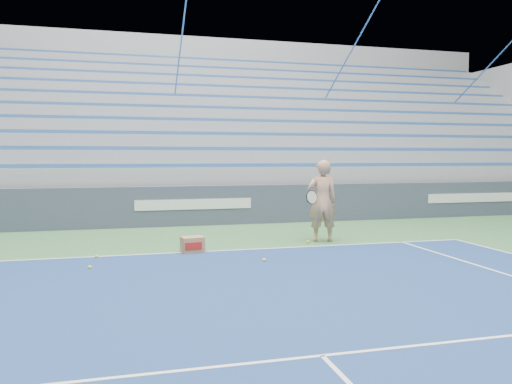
# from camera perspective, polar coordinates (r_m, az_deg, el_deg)

# --- Properties ---
(sponsor_barrier) EXTENTS (30.00, 0.32, 1.10)m
(sponsor_barrier) POSITION_cam_1_polar(r_m,az_deg,el_deg) (13.96, -7.14, -1.55)
(sponsor_barrier) COLOR #384256
(sponsor_barrier) RESTS_ON ground
(bleachers) EXTENTS (31.00, 9.15, 7.30)m
(bleachers) POSITION_cam_1_polar(r_m,az_deg,el_deg) (19.59, -9.33, 5.30)
(bleachers) COLOR #96999E
(bleachers) RESTS_ON ground
(tennis_player) EXTENTS (0.97, 0.89, 1.83)m
(tennis_player) POSITION_cam_1_polar(r_m,az_deg,el_deg) (11.23, 7.56, -1.03)
(tennis_player) COLOR tan
(tennis_player) RESTS_ON ground
(ball_box) EXTENTS (0.47, 0.39, 0.32)m
(ball_box) POSITION_cam_1_polar(r_m,az_deg,el_deg) (10.02, -7.27, -6.00)
(ball_box) COLOR #9F744D
(ball_box) RESTS_ON ground
(tennis_ball_0) EXTENTS (0.07, 0.07, 0.07)m
(tennis_ball_0) POSITION_cam_1_polar(r_m,az_deg,el_deg) (11.09, 5.97, -5.67)
(tennis_ball_0) COLOR #E2F131
(tennis_ball_0) RESTS_ON ground
(tennis_ball_1) EXTENTS (0.07, 0.07, 0.07)m
(tennis_ball_1) POSITION_cam_1_polar(r_m,az_deg,el_deg) (9.90, -17.74, -7.01)
(tennis_ball_1) COLOR #E2F131
(tennis_ball_1) RESTS_ON ground
(tennis_ball_2) EXTENTS (0.07, 0.07, 0.07)m
(tennis_ball_2) POSITION_cam_1_polar(r_m,az_deg,el_deg) (9.10, 0.95, -7.78)
(tennis_ball_2) COLOR #E2F131
(tennis_ball_2) RESTS_ON ground
(tennis_ball_3) EXTENTS (0.07, 0.07, 0.07)m
(tennis_ball_3) POSITION_cam_1_polar(r_m,az_deg,el_deg) (10.59, -6.12, -6.13)
(tennis_ball_3) COLOR #E2F131
(tennis_ball_3) RESTS_ON ground
(tennis_ball_4) EXTENTS (0.07, 0.07, 0.07)m
(tennis_ball_4) POSITION_cam_1_polar(r_m,az_deg,el_deg) (8.97, -18.46, -8.16)
(tennis_ball_4) COLOR #E2F131
(tennis_ball_4) RESTS_ON ground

